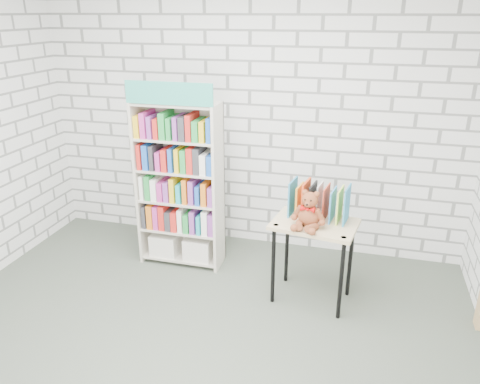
# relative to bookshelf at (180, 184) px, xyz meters

# --- Properties ---
(ground) EXTENTS (4.50, 4.50, 0.00)m
(ground) POSITION_rel_bookshelf_xyz_m (0.54, -1.36, -0.85)
(ground) COLOR #454D41
(ground) RESTS_ON ground
(room_shell) EXTENTS (4.52, 4.02, 2.81)m
(room_shell) POSITION_rel_bookshelf_xyz_m (0.54, -1.36, 0.93)
(room_shell) COLOR silver
(room_shell) RESTS_ON ground
(bookshelf) EXTENTS (0.83, 0.32, 1.86)m
(bookshelf) POSITION_rel_bookshelf_xyz_m (0.00, 0.00, 0.00)
(bookshelf) COLOR beige
(bookshelf) RESTS_ON ground
(display_table) EXTENTS (0.77, 0.59, 0.76)m
(display_table) POSITION_rel_bookshelf_xyz_m (1.37, -0.35, -0.20)
(display_table) COLOR tan
(display_table) RESTS_ON ground
(table_books) EXTENTS (0.52, 0.29, 0.29)m
(table_books) POSITION_rel_bookshelf_xyz_m (1.39, -0.24, 0.05)
(table_books) COLOR teal
(table_books) RESTS_ON display_table
(teddy_bear) EXTENTS (0.29, 0.28, 0.32)m
(teddy_bear) POSITION_rel_bookshelf_xyz_m (1.33, -0.45, 0.03)
(teddy_bear) COLOR brown
(teddy_bear) RESTS_ON display_table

